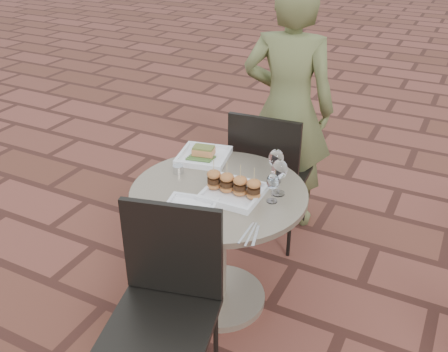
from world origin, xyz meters
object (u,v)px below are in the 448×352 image
at_px(plate_salmon, 204,155).
at_px(plate_tuna, 188,209).
at_px(chair_far, 268,169).
at_px(diner, 288,109).
at_px(chair_near, 166,293).
at_px(plate_sliders, 233,188).
at_px(cafe_table, 219,230).

xyz_separation_m(plate_salmon, plate_tuna, (0.21, -0.52, -0.01)).
distance_m(chair_far, plate_tuna, 0.91).
height_order(plate_salmon, plate_tuna, plate_salmon).
distance_m(chair_far, diner, 0.44).
bearing_deg(plate_salmon, chair_near, -71.01).
bearing_deg(plate_salmon, plate_tuna, -68.16).
xyz_separation_m(plate_salmon, plate_sliders, (0.33, -0.28, 0.02)).
relative_size(chair_near, plate_sliders, 3.21).
height_order(diner, plate_sliders, diner).
bearing_deg(cafe_table, plate_tuna, -97.75).
relative_size(diner, plate_tuna, 5.99).
bearing_deg(plate_salmon, cafe_table, -48.68).
relative_size(cafe_table, plate_sliders, 3.10).
xyz_separation_m(diner, plate_sliders, (0.09, -0.99, -0.05)).
bearing_deg(chair_far, cafe_table, 84.61).
bearing_deg(plate_sliders, chair_far, 97.04).
bearing_deg(chair_near, plate_tuna, 90.41).
height_order(chair_far, plate_tuna, chair_far).
xyz_separation_m(chair_near, plate_tuna, (-0.09, 0.35, 0.19)).
relative_size(diner, plate_sliders, 5.69).
bearing_deg(plate_sliders, plate_tuna, -117.51).
xyz_separation_m(chair_far, chair_near, (0.05, -1.23, 0.00)).
height_order(chair_near, diner, diner).
bearing_deg(chair_near, cafe_table, 81.39).
bearing_deg(chair_far, chair_near, 87.60).
relative_size(chair_far, plate_salmon, 2.89).
relative_size(chair_far, plate_sliders, 3.21).
height_order(chair_near, plate_salmon, chair_near).
distance_m(chair_near, plate_tuna, 0.41).
xyz_separation_m(cafe_table, chair_far, (0.01, 0.64, 0.07)).
bearing_deg(plate_sliders, cafe_table, 172.95).
relative_size(chair_far, plate_tuna, 3.38).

